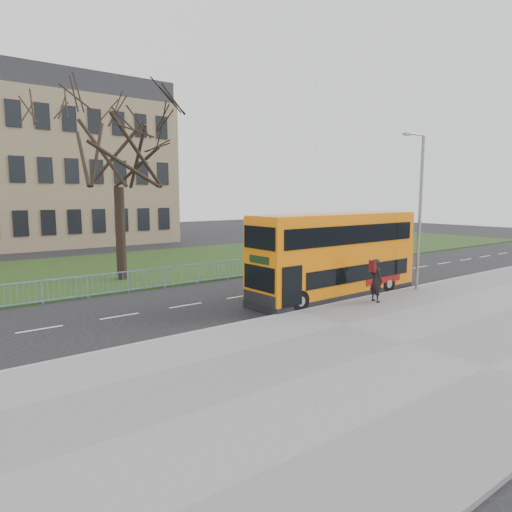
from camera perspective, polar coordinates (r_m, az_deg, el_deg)
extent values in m
plane|color=black|center=(20.20, 2.19, -6.31)|extent=(120.00, 120.00, 0.00)
cube|color=slate|center=(15.78, 18.25, -10.48)|extent=(80.00, 10.50, 0.12)
cube|color=gray|center=(19.05, 5.18, -6.97)|extent=(80.00, 0.20, 0.14)
cube|color=#1C3412|center=(32.32, -14.14, -1.19)|extent=(80.00, 15.40, 0.08)
cube|color=#8D7959|center=(50.72, -29.18, 9.08)|extent=(30.00, 15.00, 14.00)
cube|color=orange|center=(22.16, 9.93, -2.00)|extent=(9.47, 2.45, 1.75)
cube|color=orange|center=(22.02, 9.99, 0.63)|extent=(9.47, 2.45, 0.30)
cube|color=orange|center=(21.93, 10.04, 3.06)|extent=(9.42, 2.40, 1.57)
cube|color=black|center=(21.85, 13.09, -2.05)|extent=(7.27, 0.20, 0.76)
cube|color=black|center=(21.22, 12.29, 2.64)|extent=(8.66, 0.23, 0.85)
cylinder|color=black|center=(19.23, 5.45, -5.62)|extent=(0.94, 0.27, 0.93)
cylinder|color=black|center=(23.79, 16.11, -3.33)|extent=(0.94, 0.27, 0.93)
imported|color=black|center=(21.04, 14.78, -2.96)|extent=(0.59, 0.78, 1.94)
cylinder|color=gray|center=(24.14, 19.80, 4.96)|extent=(0.15, 0.15, 7.62)
cylinder|color=gray|center=(23.74, 19.30, 14.16)|extent=(1.33, 0.11, 0.10)
cube|color=gray|center=(23.20, 18.34, 14.25)|extent=(0.43, 0.18, 0.11)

